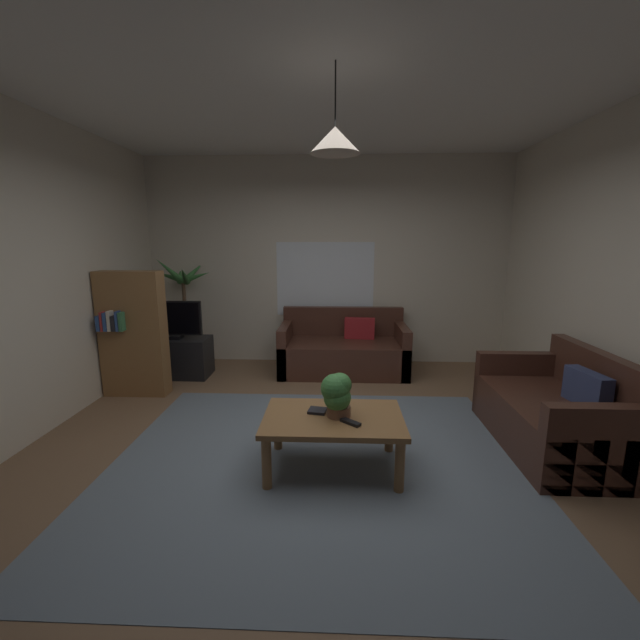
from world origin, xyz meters
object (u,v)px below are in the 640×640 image
at_px(tv_stand, 175,357).
at_px(potted_palm_corner, 186,318).
at_px(book_on_table_0, 317,411).
at_px(couch_right_side, 557,416).
at_px(tv, 171,319).
at_px(potted_plant_on_table, 337,393).
at_px(coffee_table, 333,424).
at_px(couch_under_window, 343,351).
at_px(remote_on_table_0, 350,422).
at_px(bookshelf_corner, 133,334).
at_px(pendant_lamp, 335,140).

distance_m(tv_stand, potted_palm_corner, 0.67).
height_order(book_on_table_0, tv_stand, tv_stand).
height_order(couch_right_side, tv, tv).
relative_size(potted_plant_on_table, potted_palm_corner, 0.22).
bearing_deg(coffee_table, potted_palm_corner, 128.68).
bearing_deg(couch_under_window, remote_on_table_0, -89.78).
bearing_deg(coffee_table, potted_plant_on_table, -5.15).
bearing_deg(couch_under_window, potted_plant_on_table, -92.13).
bearing_deg(bookshelf_corner, book_on_table_0, -32.98).
bearing_deg(potted_plant_on_table, coffee_table, 174.85).
bearing_deg(potted_plant_on_table, potted_palm_corner, 129.02).
distance_m(remote_on_table_0, potted_palm_corner, 3.52).
height_order(couch_right_side, tv_stand, couch_right_side).
xyz_separation_m(tv, pendant_lamp, (2.06, -2.06, 1.63)).
bearing_deg(couch_under_window, couch_right_side, -47.60).
bearing_deg(potted_plant_on_table, book_on_table_0, 155.22).
relative_size(couch_under_window, coffee_table, 1.58).
xyz_separation_m(couch_under_window, tv_stand, (-2.17, -0.27, -0.02)).
relative_size(coffee_table, book_on_table_0, 7.84).
xyz_separation_m(coffee_table, pendant_lamp, (-0.00, 0.00, 2.01)).
bearing_deg(tv, remote_on_table_0, -45.02).
height_order(tv, potted_palm_corner, potted_palm_corner).
height_order(coffee_table, tv, tv).
distance_m(couch_right_side, remote_on_table_0, 1.85).
distance_m(coffee_table, book_on_table_0, 0.16).
distance_m(coffee_table, potted_plant_on_table, 0.25).
bearing_deg(remote_on_table_0, tv_stand, -95.54).
xyz_separation_m(tv, potted_palm_corner, (-0.03, 0.54, -0.08)).
distance_m(potted_plant_on_table, bookshelf_corner, 2.70).
height_order(book_on_table_0, remote_on_table_0, same).
bearing_deg(pendant_lamp, book_on_table_0, 151.34).
bearing_deg(remote_on_table_0, bookshelf_corner, -83.74).
height_order(remote_on_table_0, potted_plant_on_table, potted_plant_on_table).
bearing_deg(tv_stand, book_on_table_0, -46.15).
bearing_deg(tv, potted_palm_corner, 92.65).
bearing_deg(coffee_table, book_on_table_0, 151.34).
distance_m(couch_under_window, bookshelf_corner, 2.57).
relative_size(book_on_table_0, pendant_lamp, 0.24).
distance_m(coffee_table, bookshelf_corner, 2.69).
bearing_deg(couch_right_side, coffee_table, -77.50).
relative_size(potted_palm_corner, bookshelf_corner, 1.10).
bearing_deg(remote_on_table_0, pendant_lamp, -95.14).
bearing_deg(couch_under_window, book_on_table_0, -95.94).
height_order(coffee_table, bookshelf_corner, bookshelf_corner).
bearing_deg(tv_stand, tv, -90.00).
xyz_separation_m(couch_under_window, potted_palm_corner, (-2.20, 0.25, 0.39)).
bearing_deg(coffee_table, pendant_lamp, 126.87).
height_order(remote_on_table_0, tv, tv).
height_order(potted_plant_on_table, tv_stand, potted_plant_on_table).
xyz_separation_m(tv_stand, tv, (0.00, -0.02, 0.50)).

